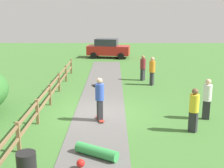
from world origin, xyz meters
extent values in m
plane|color=#427533|center=(0.00, 0.00, 0.00)|extent=(60.00, 60.00, 0.00)
cube|color=#605E5B|center=(0.00, 0.00, 0.01)|extent=(2.40, 28.00, 0.02)
cube|color=olive|center=(-2.60, -3.86, 0.55)|extent=(0.12, 0.12, 1.10)
cube|color=olive|center=(-2.60, -1.29, 0.55)|extent=(0.12, 0.12, 1.10)
cube|color=olive|center=(-2.60, 1.29, 0.55)|extent=(0.12, 0.12, 1.10)
cube|color=olive|center=(-2.60, 3.86, 0.55)|extent=(0.12, 0.12, 1.10)
cube|color=olive|center=(-2.60, 6.43, 0.55)|extent=(0.12, 0.12, 1.10)
cube|color=olive|center=(-2.60, 9.00, 0.55)|extent=(0.12, 0.12, 1.10)
cube|color=olive|center=(-2.60, 0.00, 0.50)|extent=(0.08, 18.00, 0.09)
cube|color=olive|center=(-2.60, 0.00, 0.95)|extent=(0.08, 18.00, 0.09)
cylinder|color=black|center=(-1.80, -5.67, 0.45)|extent=(0.56, 0.56, 0.90)
cube|color=#B23326|center=(0.05, -0.93, 0.09)|extent=(0.44, 0.82, 0.02)
cylinder|color=silver|center=(-0.11, -0.68, 0.05)|extent=(0.05, 0.07, 0.06)
cylinder|color=silver|center=(0.03, -0.64, 0.05)|extent=(0.05, 0.07, 0.06)
cylinder|color=silver|center=(0.06, -1.21, 0.05)|extent=(0.05, 0.07, 0.06)
cylinder|color=silver|center=(0.21, -1.17, 0.05)|extent=(0.05, 0.07, 0.06)
cube|color=#2D2D33|center=(0.05, -0.93, 0.54)|extent=(0.29, 0.37, 0.86)
cylinder|color=blue|center=(0.05, -0.93, 1.33)|extent=(0.48, 0.48, 0.72)
sphere|color=tan|center=(0.05, -0.93, 1.82)|extent=(0.26, 0.26, 0.26)
cylinder|color=green|center=(0.09, -4.22, 0.20)|extent=(1.51, 1.08, 0.36)
sphere|color=red|center=(-0.36, -4.99, 0.20)|extent=(0.26, 0.26, 0.26)
cube|color=black|center=(-0.47, 4.91, 0.09)|extent=(0.61, 0.78, 0.02)
cylinder|color=silver|center=(-0.69, 5.10, 0.05)|extent=(0.06, 0.07, 0.06)
cylinder|color=silver|center=(-0.56, 5.18, 0.05)|extent=(0.06, 0.07, 0.06)
cylinder|color=silver|center=(-0.38, 4.63, 0.05)|extent=(0.06, 0.07, 0.06)
cylinder|color=silver|center=(-0.25, 4.72, 0.05)|extent=(0.06, 0.07, 0.06)
cube|color=#2D2D33|center=(3.83, -2.07, 0.42)|extent=(0.38, 0.35, 0.84)
cylinder|color=yellow|center=(3.83, -2.07, 1.20)|extent=(0.53, 0.53, 0.70)
sphere|color=brown|center=(3.83, -2.07, 1.67)|extent=(0.25, 0.25, 0.25)
cube|color=#2D2D33|center=(4.77, -0.66, 0.43)|extent=(0.36, 0.28, 0.87)
cylinder|color=white|center=(4.77, -0.66, 1.23)|extent=(0.47, 0.47, 0.72)
sphere|color=beige|center=(4.77, -0.66, 1.72)|extent=(0.26, 0.26, 0.26)
cube|color=#2D2D33|center=(2.65, 6.77, 0.41)|extent=(0.35, 0.38, 0.81)
cylinder|color=maroon|center=(2.65, 6.77, 1.15)|extent=(0.53, 0.53, 0.68)
sphere|color=#9E704C|center=(2.65, 6.77, 1.61)|extent=(0.24, 0.24, 0.24)
cube|color=#2D2D33|center=(3.11, 5.45, 0.43)|extent=(0.32, 0.37, 0.86)
cylinder|color=orange|center=(3.11, 5.45, 1.22)|extent=(0.50, 0.50, 0.72)
sphere|color=tan|center=(3.11, 5.45, 1.70)|extent=(0.26, 0.26, 0.26)
cube|color=red|center=(0.12, 16.52, 0.77)|extent=(4.40, 2.29, 0.90)
cube|color=#2D333D|center=(-0.08, 16.55, 1.57)|extent=(2.40, 1.86, 0.70)
cylinder|color=black|center=(1.58, 17.20, 0.32)|extent=(0.67, 0.33, 0.64)
cylinder|color=black|center=(1.33, 15.45, 0.32)|extent=(0.67, 0.33, 0.64)
cylinder|color=black|center=(-1.09, 17.58, 0.32)|extent=(0.67, 0.33, 0.64)
cylinder|color=black|center=(-1.34, 15.84, 0.32)|extent=(0.67, 0.33, 0.64)
camera|label=1|loc=(0.66, -13.19, 4.79)|focal=47.54mm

